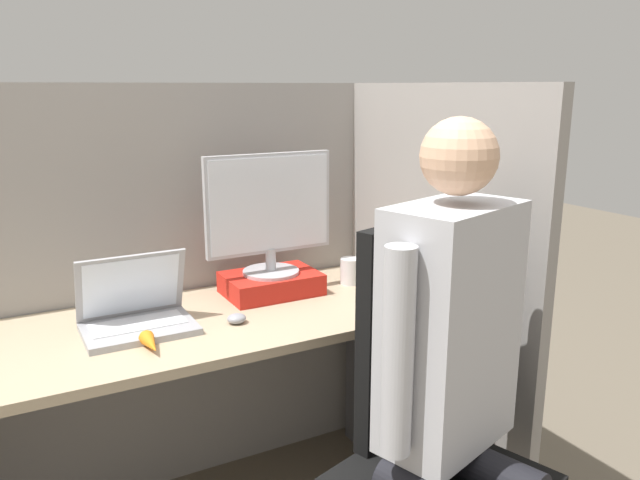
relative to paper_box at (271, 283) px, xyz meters
The scene contains 12 objects.
cubicle_panel_back 0.41m from the paper_box, 149.33° to the left, with size 2.08×0.04×1.47m.
cubicle_panel_right 0.51m from the paper_box, 21.88° to the right, with size 0.04×1.24×1.47m.
desk 0.43m from the paper_box, 159.95° to the right, with size 1.58×0.61×0.75m.
paper_box is the anchor object (origin of this frame).
monitor 0.26m from the paper_box, 90.00° to the left, with size 0.46×0.20×0.42m.
laptop 0.51m from the paper_box, 166.92° to the right, with size 0.32×0.23×0.23m.
mouse 0.30m from the paper_box, 135.30° to the right, with size 0.06×0.05×0.03m.
stapler 0.39m from the paper_box, 31.03° to the right, with size 0.04×0.15×0.05m.
carrot_toy 0.57m from the paper_box, 149.55° to the right, with size 0.04×0.13×0.04m.
office_chair 0.78m from the paper_box, 80.82° to the right, with size 0.58×0.63×1.11m.
person 0.90m from the paper_box, 85.48° to the right, with size 0.46×0.48×1.39m.
coffee_mug 0.31m from the paper_box, ahead, with size 0.07×0.07×0.10m.
Camera 1 is at (-0.50, -1.48, 1.46)m, focal length 35.00 mm.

